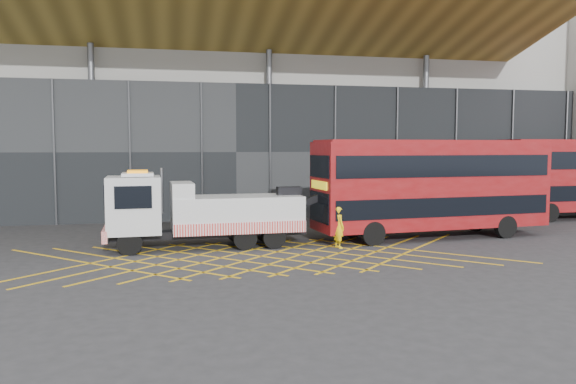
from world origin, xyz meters
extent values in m
plane|color=#2C2C2F|center=(0.00, 0.00, 0.00)|extent=(120.00, 120.00, 0.00)
cube|color=gold|center=(-4.80, 0.00, 0.01)|extent=(7.16, 7.16, 0.01)
cube|color=gold|center=(-4.80, 0.00, 0.01)|extent=(7.16, 7.16, 0.01)
cube|color=gold|center=(-3.20, 0.00, 0.01)|extent=(7.16, 7.16, 0.01)
cube|color=gold|center=(-3.20, 0.00, 0.01)|extent=(7.16, 7.16, 0.01)
cube|color=gold|center=(-1.60, 0.00, 0.01)|extent=(7.16, 7.16, 0.01)
cube|color=gold|center=(-1.60, 0.00, 0.01)|extent=(7.16, 7.16, 0.01)
cube|color=gold|center=(0.00, 0.00, 0.01)|extent=(7.16, 7.16, 0.01)
cube|color=gold|center=(0.00, 0.00, 0.01)|extent=(7.16, 7.16, 0.01)
cube|color=gold|center=(1.60, 0.00, 0.01)|extent=(7.16, 7.16, 0.01)
cube|color=gold|center=(1.60, 0.00, 0.01)|extent=(7.16, 7.16, 0.01)
cube|color=gold|center=(3.20, 0.00, 0.01)|extent=(7.16, 7.16, 0.01)
cube|color=gold|center=(3.20, 0.00, 0.01)|extent=(7.16, 7.16, 0.01)
cube|color=gold|center=(4.80, 0.00, 0.01)|extent=(7.16, 7.16, 0.01)
cube|color=gold|center=(4.80, 0.00, 0.01)|extent=(7.16, 7.16, 0.01)
cube|color=gold|center=(6.40, 0.00, 0.01)|extent=(7.16, 7.16, 0.01)
cube|color=gold|center=(6.40, 0.00, 0.01)|extent=(7.16, 7.16, 0.01)
cube|color=gold|center=(8.00, 0.00, 0.01)|extent=(7.16, 7.16, 0.01)
cube|color=gold|center=(8.00, 0.00, 0.01)|extent=(7.16, 7.16, 0.01)
cube|color=gray|center=(2.00, 19.00, 9.00)|extent=(55.00, 14.00, 18.00)
cube|color=black|center=(2.00, 11.70, 4.00)|extent=(55.00, 0.80, 8.00)
cube|color=olive|center=(0.00, 8.00, 11.50)|extent=(40.00, 11.93, 4.07)
cylinder|color=#595B60|center=(-6.00, 11.50, 5.00)|extent=(0.36, 0.36, 10.00)
cylinder|color=#595B60|center=(4.00, 11.50, 5.00)|extent=(0.36, 0.36, 10.00)
cylinder|color=#595B60|center=(14.00, 11.50, 5.00)|extent=(0.36, 0.36, 10.00)
cube|color=black|center=(-0.30, 2.40, 0.62)|extent=(8.51, 1.24, 0.31)
cube|color=silver|center=(-3.33, 2.28, 1.92)|extent=(2.23, 2.32, 2.32)
cube|color=black|center=(-4.42, 2.23, 2.32)|extent=(0.13, 1.96, 0.98)
cube|color=red|center=(-4.45, 2.23, 0.76)|extent=(0.32, 2.33, 0.49)
cube|color=orange|center=(-3.15, 2.29, 3.29)|extent=(0.85, 1.10, 0.11)
cube|color=silver|center=(0.95, 2.46, 1.47)|extent=(5.62, 2.46, 1.43)
cube|color=red|center=(1.00, 1.31, 0.94)|extent=(5.53, 0.28, 0.49)
cube|color=silver|center=(-1.37, 2.36, 2.50)|extent=(0.98, 2.18, 0.62)
cube|color=black|center=(3.27, 2.55, 2.32)|extent=(1.09, 0.49, 0.45)
cube|color=black|center=(4.16, 2.59, 1.87)|extent=(1.96, 0.39, 0.97)
cylinder|color=black|center=(-3.47, 1.33, 0.49)|extent=(0.99, 0.35, 0.98)
cylinder|color=black|center=(-3.55, 3.21, 0.49)|extent=(0.99, 0.35, 0.98)
cylinder|color=black|center=(2.42, 1.58, 0.49)|extent=(0.99, 0.35, 0.98)
cylinder|color=black|center=(2.34, 3.45, 0.49)|extent=(0.99, 0.35, 0.98)
cylinder|color=#595B60|center=(-2.21, 3.22, 2.41)|extent=(0.12, 0.12, 1.96)
cube|color=maroon|center=(10.24, 2.84, 2.53)|extent=(11.48, 3.63, 3.98)
cube|color=black|center=(10.24, 2.84, 1.59)|extent=(11.04, 3.64, 0.87)
cube|color=black|center=(10.24, 2.84, 3.44)|extent=(11.04, 3.64, 0.98)
cube|color=black|center=(4.59, 2.33, 1.64)|extent=(0.27, 2.30, 1.33)
cube|color=black|center=(4.59, 2.33, 3.44)|extent=(0.27, 2.30, 0.98)
cube|color=yellow|center=(4.58, 2.33, 2.62)|extent=(0.23, 1.83, 0.36)
cube|color=maroon|center=(10.24, 2.84, 4.55)|extent=(11.24, 3.40, 0.12)
cylinder|color=black|center=(6.76, 1.36, 0.53)|extent=(1.09, 0.40, 1.07)
cylinder|color=black|center=(6.55, 3.67, 0.53)|extent=(1.09, 0.40, 1.07)
cylinder|color=black|center=(13.61, 1.98, 0.53)|extent=(1.09, 0.40, 1.07)
cylinder|color=black|center=(13.40, 4.29, 0.53)|extent=(1.09, 0.40, 1.07)
cube|color=black|center=(17.28, 7.76, 1.68)|extent=(0.10, 2.36, 1.37)
cube|color=black|center=(17.28, 7.76, 3.53)|extent=(0.10, 2.36, 1.00)
cube|color=yellow|center=(17.27, 7.76, 2.68)|extent=(0.10, 1.88, 0.37)
cylinder|color=black|center=(19.38, 6.53, 0.55)|extent=(1.10, 0.34, 1.09)
cylinder|color=black|center=(19.42, 8.91, 0.55)|extent=(1.10, 0.34, 1.09)
imported|color=yellow|center=(5.13, 1.15, 0.90)|extent=(0.58, 0.74, 1.80)
camera|label=1|loc=(-1.93, -21.51, 4.29)|focal=35.00mm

